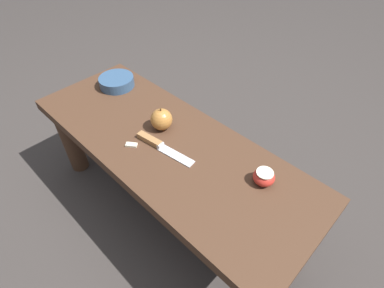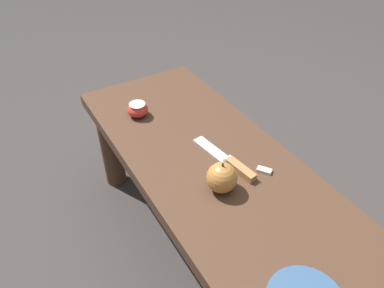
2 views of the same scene
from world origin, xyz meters
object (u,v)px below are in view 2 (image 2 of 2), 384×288
at_px(wooden_bench, 218,189).
at_px(apple_cut, 138,110).
at_px(apple_whole, 222,178).
at_px(knife, 232,164).

xyz_separation_m(wooden_bench, apple_cut, (0.34, 0.09, 0.10)).
xyz_separation_m(apple_whole, apple_cut, (0.40, 0.05, -0.02)).
xyz_separation_m(wooden_bench, apple_whole, (-0.07, 0.04, 0.12)).
relative_size(wooden_bench, apple_cut, 16.84).
bearing_deg(knife, apple_cut, 11.26).
distance_m(wooden_bench, apple_whole, 0.14).
bearing_deg(wooden_bench, knife, -106.32).
bearing_deg(wooden_bench, apple_whole, 148.98).
relative_size(knife, apple_cut, 3.51).
bearing_deg(knife, wooden_bench, 65.87).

